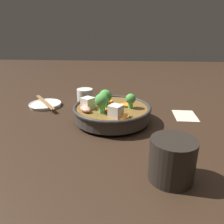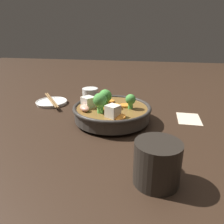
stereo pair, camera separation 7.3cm
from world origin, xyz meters
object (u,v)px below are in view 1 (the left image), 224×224
Objects in this scene: stirfry_bowl at (112,111)px; tea_cup at (85,96)px; dark_mug at (172,159)px; chopsticks_pair at (45,102)px; side_saucer at (45,104)px.

stirfry_bowl is 3.99× the size of tea_cup.
stirfry_bowl is at bearing -145.76° from tea_cup.
dark_mug reaches higher than chopsticks_pair.
chopsticks_pair is (0.43, 0.43, -0.03)m from dark_mug.
side_saucer is 0.73× the size of chopsticks_pair.
side_saucer is 0.61m from dark_mug.
side_saucer is at bearing 63.69° from stirfry_bowl.
chopsticks_pair is (-0.05, 0.16, -0.02)m from tea_cup.
chopsticks_pair is at bearing 45.21° from dark_mug.
dark_mug is 0.61m from chopsticks_pair.
side_saucer is at bearing 106.66° from tea_cup.
chopsticks_pair is at bearing 63.69° from stirfry_bowl.
stirfry_bowl is 2.19× the size of dark_mug.
dark_mug is (-0.43, -0.43, 0.04)m from side_saucer.
tea_cup is 0.16m from chopsticks_pair.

